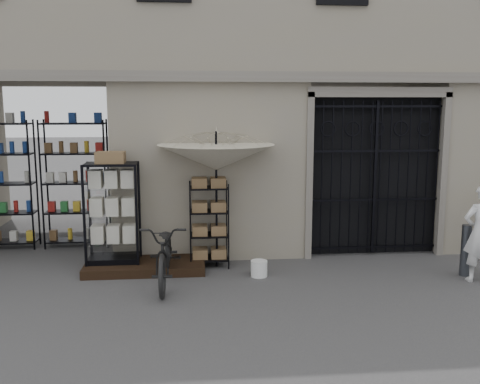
{
  "coord_description": "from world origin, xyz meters",
  "views": [
    {
      "loc": [
        -1.62,
        -7.29,
        2.78
      ],
      "look_at": [
        -0.8,
        1.4,
        1.35
      ],
      "focal_mm": 40.0,
      "sensor_mm": 36.0,
      "label": 1
    }
  ],
  "objects": [
    {
      "name": "bicycle",
      "position": [
        -2.01,
        0.83,
        0.0
      ],
      "size": [
        0.7,
        1.03,
        1.93
      ],
      "primitive_type": "imported",
      "rotation": [
        0.0,
        0.0,
        -0.03
      ],
      "color": "black",
      "rests_on": "ground"
    },
    {
      "name": "shopkeeper",
      "position": [
        2.93,
        0.49,
        0.0
      ],
      "size": [
        0.67,
        1.6,
        0.38
      ],
      "primitive_type": "imported",
      "rotation": [
        0.0,
        0.0,
        3.08
      ],
      "color": "silver",
      "rests_on": "ground"
    },
    {
      "name": "display_cabinet",
      "position": [
        -2.92,
        1.63,
        0.9
      ],
      "size": [
        0.86,
        0.56,
        1.82
      ],
      "rotation": [
        0.0,
        0.0,
        0.05
      ],
      "color": "black",
      "rests_on": "step_platform"
    },
    {
      "name": "white_bucket",
      "position": [
        -0.52,
        1.06,
        0.13
      ],
      "size": [
        0.29,
        0.29,
        0.26
      ],
      "primitive_type": "cylinder",
      "rotation": [
        0.0,
        0.0,
        0.07
      ],
      "color": "white",
      "rests_on": "ground"
    },
    {
      "name": "iron_gate",
      "position": [
        1.75,
        2.28,
        1.5
      ],
      "size": [
        2.5,
        0.21,
        3.0
      ],
      "color": "black",
      "rests_on": "ground"
    },
    {
      "name": "shop_shelving",
      "position": [
        -4.55,
        3.3,
        1.25
      ],
      "size": [
        2.7,
        0.5,
        2.5
      ],
      "primitive_type": "cube",
      "color": "black",
      "rests_on": "ground"
    },
    {
      "name": "shop_recess",
      "position": [
        -4.5,
        2.8,
        1.5
      ],
      "size": [
        3.0,
        1.7,
        3.0
      ],
      "primitive_type": "cube",
      "color": "black",
      "rests_on": "ground"
    },
    {
      "name": "ground",
      "position": [
        0.0,
        0.0,
        0.0
      ],
      "size": [
        80.0,
        80.0,
        0.0
      ],
      "primitive_type": "plane",
      "color": "#252529",
      "rests_on": "ground"
    },
    {
      "name": "step_platform",
      "position": [
        -2.4,
        1.55,
        0.07
      ],
      "size": [
        2.0,
        0.9,
        0.15
      ],
      "primitive_type": "cube",
      "color": "black",
      "rests_on": "ground"
    },
    {
      "name": "main_building",
      "position": [
        0.0,
        4.0,
        4.5
      ],
      "size": [
        14.0,
        4.0,
        9.0
      ],
      "primitive_type": "cube",
      "color": "gray",
      "rests_on": "ground"
    },
    {
      "name": "market_umbrella",
      "position": [
        -1.18,
        1.68,
        2.02
      ],
      "size": [
        2.06,
        2.09,
        2.81
      ],
      "rotation": [
        0.0,
        0.0,
        -0.22
      ],
      "color": "black",
      "rests_on": "ground"
    },
    {
      "name": "steel_bollard",
      "position": [
        2.85,
        0.79,
        0.43
      ],
      "size": [
        0.17,
        0.17,
        0.85
      ],
      "primitive_type": "cylinder",
      "rotation": [
        0.0,
        0.0,
        0.12
      ],
      "color": "#41454C",
      "rests_on": "ground"
    },
    {
      "name": "wire_rack",
      "position": [
        -1.31,
        1.72,
        0.72
      ],
      "size": [
        0.68,
        0.52,
        1.47
      ],
      "rotation": [
        0.0,
        0.0,
        0.09
      ],
      "color": "black",
      "rests_on": "ground"
    }
  ]
}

